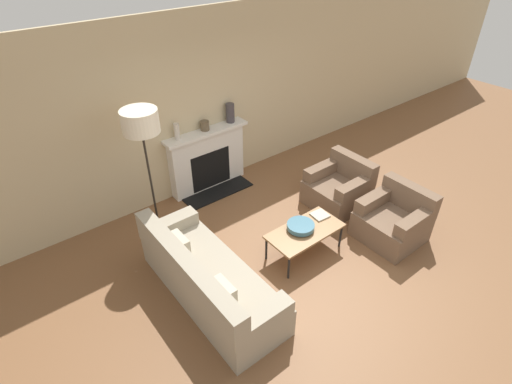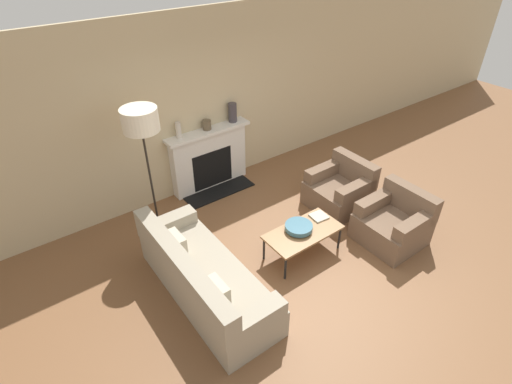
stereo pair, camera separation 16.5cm
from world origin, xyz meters
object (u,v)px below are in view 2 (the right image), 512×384
armchair_far (340,189)px  mantel_vase_left (178,130)px  mantel_vase_center_right (233,113)px  fireplace (210,159)px  coffee_table (303,233)px  book (319,216)px  armchair_near (394,223)px  mantel_vase_center_left (207,125)px  couch (203,278)px  bowl (299,227)px  floor_lamp (142,129)px

armchair_far → mantel_vase_left: bearing=-133.1°
mantel_vase_center_right → mantel_vase_left: bearing=180.0°
fireplace → mantel_vase_left: 0.84m
coffee_table → book: bearing=14.5°
armchair_near → mantel_vase_center_right: size_ratio=2.67×
armchair_near → armchair_far: bearing=180.0°
mantel_vase_center_left → armchair_far: bearing=-51.9°
mantel_vase_center_right → book: bearing=-90.1°
armchair_far → mantel_vase_center_right: 2.18m
fireplace → couch: 2.51m
couch → mantel_vase_center_left: bearing=-33.2°
couch → mantel_vase_left: bearing=-22.5°
couch → bowl: couch is taller
bowl → armchair_far: bearing=19.1°
book → mantel_vase_center_right: size_ratio=0.75×
book → coffee_table: bearing=-160.1°
mantel_vase_center_left → armchair_near: bearing=-63.9°
book → armchair_near: bearing=-30.9°
couch → bowl: size_ratio=5.73×
mantel_vase_left → couch: bearing=-112.5°
couch → mantel_vase_center_right: 2.97m
armchair_near → mantel_vase_center_right: (-0.88, 2.81, 0.94)m
armchair_far → armchair_near: bearing=-0.0°
mantel_vase_center_right → mantel_vase_center_left: bearing=180.0°
armchair_far → mantel_vase_center_left: size_ratio=5.51×
book → mantel_vase_left: size_ratio=0.93×
mantel_vase_center_right → coffee_table: bearing=-99.7°
armchair_near → mantel_vase_center_left: 3.25m
fireplace → coffee_table: 2.26m
floor_lamp → mantel_vase_center_right: (1.79, 0.61, -0.45)m
armchair_far → mantel_vase_center_left: 2.39m
mantel_vase_center_left → mantel_vase_center_right: size_ratio=0.49×
coffee_table → mantel_vase_left: size_ratio=4.13×
armchair_far → mantel_vase_left: mantel_vase_left is taller
book → mantel_vase_center_left: bearing=108.4°
mantel_vase_left → armchair_far: bearing=-43.1°
mantel_vase_center_left → mantel_vase_center_right: bearing=0.0°
fireplace → bowl: 2.20m
coffee_table → mantel_vase_center_left: mantel_vase_center_left is taller
coffee_table → mantel_vase_center_left: 2.40m
couch → bowl: (1.45, -0.11, 0.16)m
fireplace → floor_lamp: floor_lamp is taller
armchair_near → mantel_vase_left: bearing=-146.2°
coffee_table → book: (0.39, 0.10, 0.04)m
armchair_far → book: size_ratio=3.55×
fireplace → mantel_vase_center_right: mantel_vase_center_right is taller
couch → coffee_table: (1.49, -0.16, 0.07)m
mantel_vase_center_left → couch: bearing=-123.2°
bowl → floor_lamp: floor_lamp is taller
fireplace → floor_lamp: (-1.28, -0.59, 1.17)m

